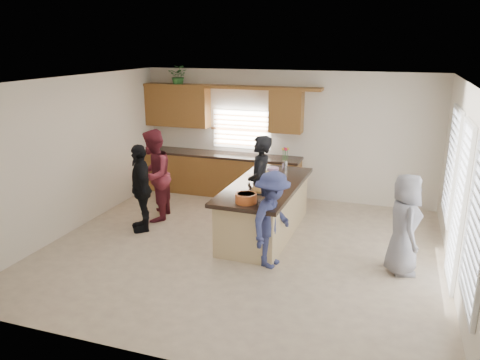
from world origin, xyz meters
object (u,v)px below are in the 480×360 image
(salad_bowl, at_px, (246,198))
(woman_right_back, at_px, (272,220))
(woman_left_front, at_px, (141,188))
(woman_right_front, at_px, (404,224))
(woman_left_mid, at_px, (154,176))
(woman_left_back, at_px, (260,185))
(island, at_px, (265,210))

(salad_bowl, xyz_separation_m, woman_right_back, (0.46, -0.11, -0.27))
(woman_left_front, distance_m, woman_right_front, 4.57)
(woman_left_front, bearing_deg, woman_left_mid, 147.02)
(salad_bowl, distance_m, woman_left_mid, 2.49)
(salad_bowl, distance_m, woman_left_back, 1.15)
(woman_left_mid, bearing_deg, woman_left_back, 77.43)
(woman_left_mid, relative_size, woman_left_front, 1.10)
(salad_bowl, relative_size, woman_right_back, 0.22)
(island, xyz_separation_m, woman_right_back, (0.44, -1.18, 0.31))
(woman_left_front, xyz_separation_m, woman_right_front, (4.57, -0.24, -0.04))
(woman_left_back, xyz_separation_m, woman_right_back, (0.57, -1.24, -0.14))
(woman_left_front, bearing_deg, salad_bowl, 39.63)
(island, xyz_separation_m, woman_left_back, (-0.13, 0.06, 0.45))
(woman_left_mid, bearing_deg, island, 75.77)
(island, bearing_deg, woman_right_back, -68.28)
(woman_left_back, distance_m, woman_right_back, 1.37)
(island, distance_m, woman_right_back, 1.30)
(salad_bowl, bearing_deg, woman_left_front, 166.04)
(island, height_order, woman_left_front, woman_left_front)
(woman_left_front, relative_size, woman_right_front, 1.05)
(salad_bowl, xyz_separation_m, woman_left_back, (-0.11, 1.14, -0.13))
(woman_left_mid, xyz_separation_m, woman_right_back, (2.69, -1.20, -0.13))
(woman_right_back, relative_size, woman_right_front, 0.99)
(island, height_order, woman_right_front, woman_right_front)
(woman_left_mid, height_order, woman_right_back, woman_left_mid)
(island, bearing_deg, salad_bowl, -89.59)
(island, xyz_separation_m, woman_left_mid, (-2.25, 0.02, 0.44))
(woman_right_front, bearing_deg, woman_left_back, 58.18)
(salad_bowl, bearing_deg, woman_right_front, 7.30)
(island, relative_size, woman_right_front, 1.76)
(salad_bowl, distance_m, woman_left_front, 2.27)
(salad_bowl, distance_m, woman_right_back, 0.54)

